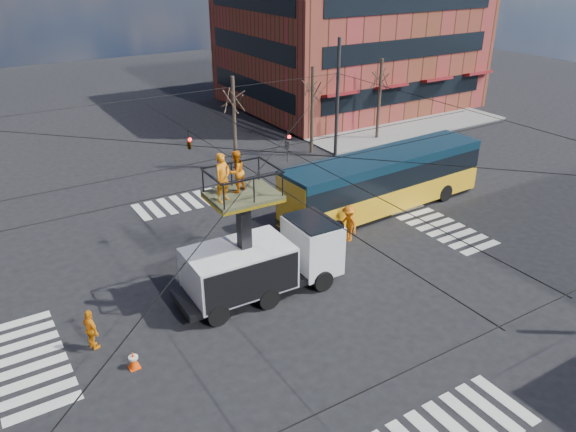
# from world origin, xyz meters

# --- Properties ---
(ground) EXTENTS (120.00, 120.00, 0.00)m
(ground) POSITION_xyz_m (0.00, 0.00, 0.00)
(ground) COLOR black
(ground) RESTS_ON ground
(sidewalk_ne) EXTENTS (18.00, 18.00, 0.12)m
(sidewalk_ne) POSITION_xyz_m (21.00, 21.00, 0.06)
(sidewalk_ne) COLOR slate
(sidewalk_ne) RESTS_ON ground
(crosswalks) EXTENTS (22.40, 22.40, 0.02)m
(crosswalks) POSITION_xyz_m (0.00, 0.00, 0.01)
(crosswalks) COLOR silver
(crosswalks) RESTS_ON ground
(building_ne) EXTENTS (20.06, 16.06, 14.00)m
(building_ne) POSITION_xyz_m (21.98, 23.98, 7.00)
(building_ne) COLOR brown
(building_ne) RESTS_ON ground
(overhead_network) EXTENTS (24.24, 24.24, 8.00)m
(overhead_network) POSITION_xyz_m (-0.07, 0.40, 4.29)
(overhead_network) COLOR #2D2D30
(overhead_network) RESTS_ON ground
(tree_a) EXTENTS (2.00, 2.00, 6.00)m
(tree_a) POSITION_xyz_m (5.00, 13.50, 4.63)
(tree_a) COLOR #382B21
(tree_a) RESTS_ON ground
(tree_b) EXTENTS (2.00, 2.00, 6.00)m
(tree_b) POSITION_xyz_m (11.00, 13.50, 4.63)
(tree_b) COLOR #382B21
(tree_b) RESTS_ON ground
(tree_c) EXTENTS (2.00, 2.00, 6.00)m
(tree_c) POSITION_xyz_m (17.00, 13.50, 4.63)
(tree_c) COLOR #382B21
(tree_c) RESTS_ON ground
(utility_truck) EXTENTS (7.05, 2.78, 6.49)m
(utility_truck) POSITION_xyz_m (-0.81, -0.42, 2.07)
(utility_truck) COLOR black
(utility_truck) RESTS_ON ground
(city_bus) EXTENTS (12.53, 3.19, 3.20)m
(city_bus) POSITION_xyz_m (8.88, 3.37, 1.73)
(city_bus) COLOR gold
(city_bus) RESTS_ON ground
(traffic_cone) EXTENTS (0.36, 0.36, 0.67)m
(traffic_cone) POSITION_xyz_m (-6.96, -2.25, 0.34)
(traffic_cone) COLOR #FF490A
(traffic_cone) RESTS_ON ground
(worker_ground) EXTENTS (0.63, 1.01, 1.61)m
(worker_ground) POSITION_xyz_m (-7.86, -0.46, 0.80)
(worker_ground) COLOR orange
(worker_ground) RESTS_ON ground
(flagger) EXTENTS (0.69, 1.21, 1.87)m
(flagger) POSITION_xyz_m (5.00, 1.38, 0.93)
(flagger) COLOR #D6610D
(flagger) RESTS_ON ground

